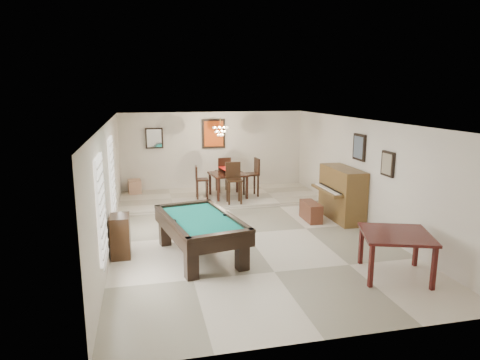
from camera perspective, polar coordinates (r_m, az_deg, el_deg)
name	(u,v)px	position (r m, az deg, el deg)	size (l,w,h in m)	color
ground_plane	(246,233)	(10.10, 0.76, -7.14)	(6.00, 9.00, 0.02)	beige
wall_back	(214,152)	(14.10, -3.54, 3.77)	(6.00, 0.04, 2.60)	silver
wall_front	(329,248)	(5.64, 11.77, -8.92)	(6.00, 0.04, 2.60)	silver
wall_left	(109,185)	(9.51, -17.06, -0.67)	(0.04, 9.00, 2.60)	silver
wall_right	(365,173)	(10.84, 16.38, 0.87)	(0.04, 9.00, 2.60)	silver
ceiling	(246,122)	(9.57, 0.81, 7.80)	(6.00, 9.00, 0.04)	white
dining_step	(221,197)	(13.13, -2.58, -2.34)	(6.00, 2.50, 0.12)	beige
window_left_front	(101,208)	(7.35, -18.03, -3.53)	(0.06, 1.00, 1.70)	white
window_left_rear	(112,175)	(10.08, -16.70, 0.62)	(0.06, 1.00, 1.70)	white
pool_table	(201,237)	(8.66, -5.28, -7.63)	(1.28, 2.36, 0.79)	black
square_table	(395,255)	(8.23, 19.96, -9.33)	(1.17, 1.17, 0.81)	#350F0D
upright_piano	(336,194)	(11.24, 12.72, -1.83)	(0.90, 1.61, 1.34)	brown
piano_bench	(311,211)	(11.14, 9.43, -4.15)	(0.33, 0.85, 0.47)	#5A2D1D
apothecary_chest	(120,236)	(8.94, -15.66, -7.22)	(0.38, 0.56, 0.85)	black
dining_table	(228,183)	(12.88, -1.61, -0.41)	(1.02, 1.02, 0.84)	black
flower_vase	(228,165)	(12.78, -1.62, 1.95)	(0.14, 0.14, 0.24)	#B60F18
dining_chair_south	(234,183)	(12.10, -0.80, -0.44)	(0.43, 0.43, 1.16)	black
dining_chair_north	(223,174)	(13.56, -2.31, 0.78)	(0.41, 0.41, 1.11)	black
dining_chair_west	(202,182)	(12.73, -5.11, -0.28)	(0.36, 0.36, 0.98)	black
dining_chair_east	(251,177)	(12.96, 1.46, 0.38)	(0.43, 0.43, 1.15)	black
corner_bench	(135,186)	(13.78, -13.87, -0.84)	(0.37, 0.47, 0.42)	tan
chandelier	(220,128)	(12.72, -2.63, 6.99)	(0.44, 0.44, 0.60)	#FFE5B2
back_painting	(214,134)	(13.99, -3.55, 6.19)	(0.75, 0.06, 0.95)	#D84C14
back_mirror	(154,138)	(13.82, -11.37, 5.49)	(0.55, 0.06, 0.65)	white
right_picture_upper	(359,147)	(10.99, 15.63, 4.22)	(0.06, 0.55, 0.65)	slate
right_picture_lower	(388,164)	(9.91, 19.11, 2.04)	(0.06, 0.45, 0.55)	gray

